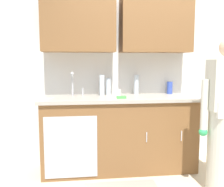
{
  "coord_description": "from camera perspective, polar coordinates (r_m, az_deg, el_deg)",
  "views": [
    {
      "loc": [
        -1.03,
        -2.48,
        1.37
      ],
      "look_at": [
        -0.66,
        0.55,
        1.0
      ],
      "focal_mm": 41.24,
      "sensor_mm": 36.0,
      "label": 1
    }
  ],
  "objects": [
    {
      "name": "countertop",
      "position": [
        3.25,
        1.56,
        -1.06
      ],
      "size": [
        1.96,
        0.66,
        0.04
      ],
      "primitive_type": "cube",
      "color": "#A8A093",
      "rests_on": "counter_cabinet"
    },
    {
      "name": "sponge",
      "position": [
        3.09,
        2.1,
        -0.83
      ],
      "size": [
        0.11,
        0.07,
        0.03
      ],
      "primitive_type": "cube",
      "color": "#4CBF4C",
      "rests_on": "countertop"
    },
    {
      "name": "bottle_soap",
      "position": [
        3.49,
        5.41,
        1.97
      ],
      "size": [
        0.06,
        0.06,
        0.26
      ],
      "primitive_type": "cylinder",
      "color": "silver",
      "rests_on": "countertop"
    },
    {
      "name": "bottle_dish_liquid",
      "position": [
        3.43,
        -0.82,
        1.58
      ],
      "size": [
        0.07,
        0.07,
        0.23
      ],
      "primitive_type": "cylinder",
      "color": "silver",
      "rests_on": "countertop"
    },
    {
      "name": "bottle_cleaner_spray",
      "position": [
        3.35,
        -2.24,
        1.84
      ],
      "size": [
        0.07,
        0.07,
        0.27
      ],
      "primitive_type": "cylinder",
      "color": "silver",
      "rests_on": "countertop"
    },
    {
      "name": "bottle_water_tall",
      "position": [
        3.63,
        12.65,
        1.25
      ],
      "size": [
        0.08,
        0.08,
        0.17
      ],
      "primitive_type": "cylinder",
      "color": "#334CB2",
      "rests_on": "countertop"
    },
    {
      "name": "counter_cabinet",
      "position": [
        3.35,
        1.49,
        -9.07
      ],
      "size": [
        1.9,
        0.62,
        0.9
      ],
      "color": "brown",
      "rests_on": "ground"
    },
    {
      "name": "sink",
      "position": [
        3.22,
        -8.08,
        -1.1
      ],
      "size": [
        0.5,
        0.36,
        0.35
      ],
      "color": "#B7BABF",
      "rests_on": "counter_cabinet"
    },
    {
      "name": "cup_by_sink",
      "position": [
        3.21,
        1.26,
        0.07
      ],
      "size": [
        0.08,
        0.08,
        0.1
      ],
      "primitive_type": "cylinder",
      "color": "white",
      "rests_on": "countertop"
    },
    {
      "name": "kitchen_wall_with_uppers",
      "position": [
        3.59,
        7.47,
        8.51
      ],
      "size": [
        4.8,
        0.44,
        2.7
      ],
      "color": "silver",
      "rests_on": "ground"
    },
    {
      "name": "knife_on_counter",
      "position": [
        3.13,
        -14.46,
        -1.15
      ],
      "size": [
        0.16,
        0.21,
        0.01
      ],
      "primitive_type": "cube",
      "rotation": [
        0.0,
        0.0,
        4.08
      ],
      "color": "silver",
      "rests_on": "countertop"
    }
  ]
}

